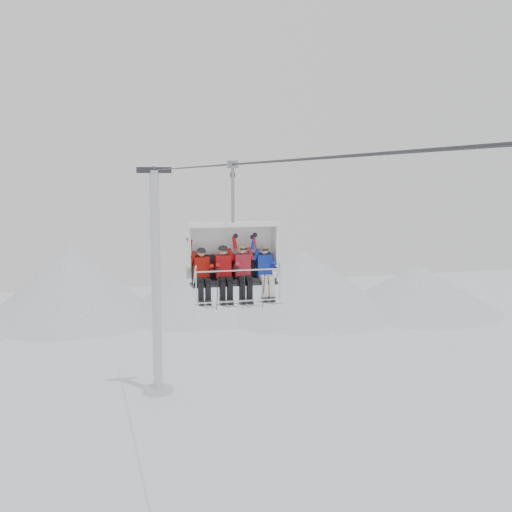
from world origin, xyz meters
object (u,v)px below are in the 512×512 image
object	(u,v)px
chairlift_carrier	(232,253)
skier_far_left	(202,272)
lift_tower_right	(156,298)
skier_center_right	(243,270)
skier_far_right	(265,270)
skier_center_left	(224,271)

from	to	relation	value
chairlift_carrier	skier_far_left	xyz separation A→B (m)	(-0.95, -0.31, -0.51)
lift_tower_right	skier_center_right	distance (m)	20.18
skier_far_right	chairlift_carrier	bearing A→B (deg)	161.43
lift_tower_right	skier_center_left	size ratio (longest dim) A/B	7.61
lift_tower_right	skier_far_left	size ratio (longest dim) A/B	7.93
skier_far_left	skier_center_right	size ratio (longest dim) A/B	0.95
skier_far_left	skier_center_left	bearing A→B (deg)	0.46
skier_center_left	chairlift_carrier	bearing A→B (deg)	43.28
lift_tower_right	skier_center_right	size ratio (longest dim) A/B	7.53
lift_tower_right	skier_far_right	xyz separation A→B (m)	(0.92, -19.68, 4.46)
skier_far_right	skier_far_left	bearing A→B (deg)	-179.96
skier_center_left	skier_far_right	bearing A→B (deg)	-0.17
lift_tower_right	chairlift_carrier	distance (m)	19.99
chairlift_carrier	skier_far_right	bearing A→B (deg)	-18.57
skier_center_left	skier_far_right	world-z (taller)	skier_center_left
lift_tower_right	chairlift_carrier	bearing A→B (deg)	-90.00
skier_far_left	skier_center_right	xyz separation A→B (m)	(1.21, 0.01, 0.03)
skier_center_left	skier_center_right	distance (m)	0.58
chairlift_carrier	skier_center_right	bearing A→B (deg)	-50.06
skier_center_left	skier_center_right	size ratio (longest dim) A/B	0.99
skier_center_left	skier_far_right	size ratio (longest dim) A/B	1.03
chairlift_carrier	skier_center_left	bearing A→B (deg)	-136.72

